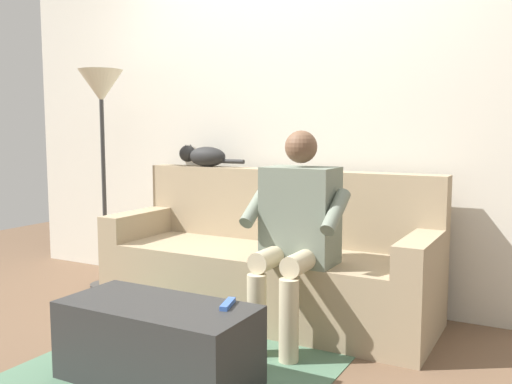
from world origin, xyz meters
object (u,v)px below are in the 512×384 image
at_px(person_solo_seated, 296,225).
at_px(floor_lamp, 101,101).
at_px(remote_blue, 228,304).
at_px(coffee_table, 158,343).
at_px(couch, 268,266).
at_px(cat_on_backrest, 203,156).

relative_size(person_solo_seated, floor_lamp, 0.73).
bearing_deg(floor_lamp, remote_blue, 149.85).
xyz_separation_m(coffee_table, floor_lamp, (1.32, -1.06, 1.16)).
height_order(couch, remote_blue, couch).
bearing_deg(remote_blue, couch, -178.81).
distance_m(person_solo_seated, cat_on_backrest, 1.17).
distance_m(coffee_table, floor_lamp, 2.05).
distance_m(cat_on_backrest, floor_lamp, 0.83).
bearing_deg(person_solo_seated, cat_on_backrest, -30.15).
relative_size(person_solo_seated, remote_blue, 7.63).
xyz_separation_m(coffee_table, person_solo_seated, (-0.34, -0.75, 0.45)).
height_order(coffee_table, person_solo_seated, person_solo_seated).
bearing_deg(person_solo_seated, couch, -44.34).
bearing_deg(floor_lamp, person_solo_seated, 169.56).
xyz_separation_m(couch, floor_lamp, (1.32, 0.03, 1.04)).
xyz_separation_m(person_solo_seated, remote_blue, (0.04, 0.63, -0.26)).
xyz_separation_m(coffee_table, remote_blue, (-0.30, -0.12, 0.19)).
relative_size(cat_on_backrest, remote_blue, 3.47).
relative_size(couch, coffee_table, 2.28).
height_order(cat_on_backrest, floor_lamp, floor_lamp).
relative_size(person_solo_seated, cat_on_backrest, 2.20).
bearing_deg(cat_on_backrest, coffee_table, 115.64).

